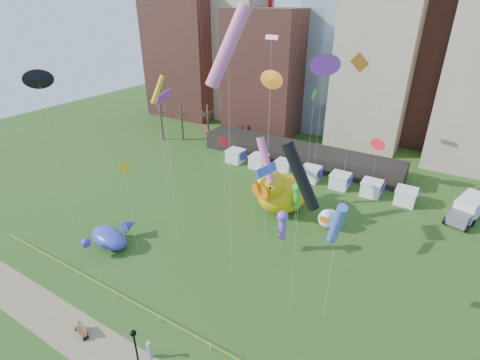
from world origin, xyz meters
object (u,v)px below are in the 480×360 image
Objects in this scene: whale_inflatable at (110,237)px; lamppost at (136,347)px; park_bench at (82,330)px; box_truck at (468,208)px; seahorse_purple at (282,223)px; seahorse_green at (297,194)px; toddler at (150,353)px; small_duck at (328,218)px; woman at (149,350)px; big_duck at (280,192)px.

lamppost reaches higher than whale_inflatable.
whale_inflatable is at bearing 140.45° from park_bench.
lamppost is 46.12m from box_truck.
seahorse_purple is 27.59m from box_truck.
seahorse_green is 24.29m from box_truck.
park_bench is at bearing -156.99° from toddler.
small_duck is 2.44× the size of woman.
seahorse_purple is at bearing 60.21° from woman.
toddler is (-6.22, -27.13, -0.87)m from small_duck.
big_duck is 29.55m from park_bench.
whale_inflatable is at bearing -137.29° from small_duck.
park_bench is at bearing -44.24° from whale_inflatable.
big_duck is at bearing -178.54° from small_duck.
toddler is (-0.20, 1.42, -2.44)m from lamppost.
toddler is at bearing 23.92° from park_bench.
toddler reaches higher than park_bench.
big_duck is at bearing 111.00° from seahorse_purple.
big_duck reaches higher than woman.
box_truck reaches higher than park_bench.
seahorse_purple is at bearing 82.30° from lamppost.
big_duck is 10.13× the size of toddler.
seahorse_green is (3.23, -1.81, 1.38)m from big_duck.
big_duck is at bearing 103.45° from toddler.
seahorse_purple is (-3.21, -7.83, 2.48)m from small_duck.
whale_inflatable reaches higher than park_bench.
park_bench is 49.97m from box_truck.
whale_inflatable is at bearing 145.83° from lamppost.
toddler is (-3.00, -19.30, -3.34)m from seahorse_purple.
park_bench is 7.62m from lamppost.
park_bench is at bearing -118.67° from seahorse_green.
seahorse_green reaches higher than box_truck.
woman is at bearing -71.80° from big_duck.
small_duck is at bearing -125.74° from box_truck.
seahorse_green is 0.82× the size of whale_inflatable.
big_duck is at bearing 92.62° from lamppost.
lamppost is at bearing -101.39° from box_truck.
woman is (1.04, -27.36, -2.37)m from big_duck.
box_truck is at bearing 40.28° from seahorse_purple.
big_duck is 6.09× the size of woman.
small_duck is at bearing 46.84° from whale_inflatable.
small_duck is 5.44m from seahorse_green.
park_bench is at bearing 171.28° from woman.
woman is (-3.08, -19.30, -3.02)m from seahorse_purple.
whale_inflatable is 19.06m from lamppost.
box_truck reaches higher than whale_inflatable.
seahorse_green reaches higher than toddler.
lamppost is at bearing -98.68° from small_duck.
seahorse_green reaches higher than small_duck.
seahorse_green is 24.25m from whale_inflatable.
box_truck reaches higher than toddler.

